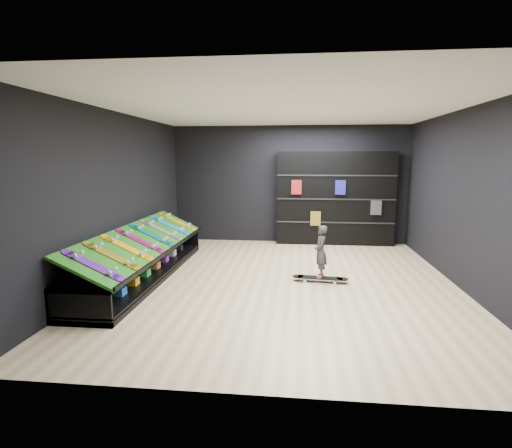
# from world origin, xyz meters

# --- Properties ---
(floor) EXTENTS (6.00, 7.00, 0.01)m
(floor) POSITION_xyz_m (0.00, 0.00, 0.00)
(floor) COLOR #D0B98C
(floor) RESTS_ON ground
(ceiling) EXTENTS (6.00, 7.00, 0.01)m
(ceiling) POSITION_xyz_m (0.00, 0.00, 3.00)
(ceiling) COLOR white
(ceiling) RESTS_ON ground
(wall_back) EXTENTS (6.00, 0.02, 3.00)m
(wall_back) POSITION_xyz_m (0.00, 3.50, 1.50)
(wall_back) COLOR black
(wall_back) RESTS_ON ground
(wall_front) EXTENTS (6.00, 0.02, 3.00)m
(wall_front) POSITION_xyz_m (0.00, -3.50, 1.50)
(wall_front) COLOR black
(wall_front) RESTS_ON ground
(wall_left) EXTENTS (0.02, 7.00, 3.00)m
(wall_left) POSITION_xyz_m (-3.00, 0.00, 1.50)
(wall_left) COLOR black
(wall_left) RESTS_ON ground
(wall_right) EXTENTS (0.02, 7.00, 3.00)m
(wall_right) POSITION_xyz_m (3.00, 0.00, 1.50)
(wall_right) COLOR black
(wall_right) RESTS_ON ground
(display_rack) EXTENTS (0.90, 4.50, 0.50)m
(display_rack) POSITION_xyz_m (-2.55, 0.00, 0.25)
(display_rack) COLOR black
(display_rack) RESTS_ON ground
(turf_ramp) EXTENTS (0.92, 4.50, 0.46)m
(turf_ramp) POSITION_xyz_m (-2.50, 0.00, 0.71)
(turf_ramp) COLOR #14550D
(turf_ramp) RESTS_ON display_rack
(back_shelving) EXTENTS (2.93, 0.34, 2.34)m
(back_shelving) POSITION_xyz_m (1.18, 3.32, 1.17)
(back_shelving) COLOR black
(back_shelving) RESTS_ON ground
(floor_skateboard) EXTENTS (1.00, 0.32, 0.09)m
(floor_skateboard) POSITION_xyz_m (0.66, 0.04, 0.04)
(floor_skateboard) COLOR black
(floor_skateboard) RESTS_ON ground
(child) EXTENTS (0.16, 0.22, 0.56)m
(child) POSITION_xyz_m (0.66, 0.04, 0.37)
(child) COLOR black
(child) RESTS_ON floor_skateboard
(display_board_0) EXTENTS (0.93, 0.22, 0.50)m
(display_board_0) POSITION_xyz_m (-2.49, -1.90, 0.74)
(display_board_0) COLOR purple
(display_board_0) RESTS_ON turf_ramp
(display_board_1) EXTENTS (0.93, 0.22, 0.50)m
(display_board_1) POSITION_xyz_m (-2.49, -1.36, 0.74)
(display_board_1) COLOR yellow
(display_board_1) RESTS_ON turf_ramp
(display_board_2) EXTENTS (0.93, 0.22, 0.50)m
(display_board_2) POSITION_xyz_m (-2.49, -0.81, 0.74)
(display_board_2) COLOR yellow
(display_board_2) RESTS_ON turf_ramp
(display_board_3) EXTENTS (0.93, 0.22, 0.50)m
(display_board_3) POSITION_xyz_m (-2.49, -0.27, 0.74)
(display_board_3) COLOR #E5198C
(display_board_3) RESTS_ON turf_ramp
(display_board_4) EXTENTS (0.93, 0.22, 0.50)m
(display_board_4) POSITION_xyz_m (-2.49, 0.27, 0.74)
(display_board_4) COLOR #0C8C99
(display_board_4) RESTS_ON turf_ramp
(display_board_5) EXTENTS (0.93, 0.22, 0.50)m
(display_board_5) POSITION_xyz_m (-2.49, 0.81, 0.74)
(display_board_5) COLOR black
(display_board_5) RESTS_ON turf_ramp
(display_board_6) EXTENTS (0.93, 0.22, 0.50)m
(display_board_6) POSITION_xyz_m (-2.49, 1.36, 0.74)
(display_board_6) COLOR blue
(display_board_6) RESTS_ON turf_ramp
(display_board_7) EXTENTS (0.93, 0.22, 0.50)m
(display_board_7) POSITION_xyz_m (-2.49, 1.90, 0.74)
(display_board_7) COLOR orange
(display_board_7) RESTS_ON turf_ramp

